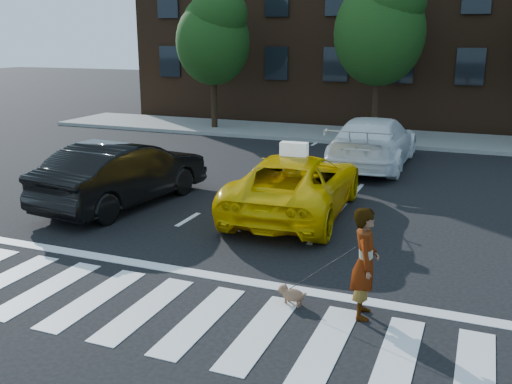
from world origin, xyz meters
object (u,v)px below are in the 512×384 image
tree_mid (381,22)px  taxi (296,184)px  dog (291,294)px  woman (365,263)px  black_sedan (124,173)px  tree_left (214,33)px  white_suv (374,142)px

tree_mid → taxi: bearing=-89.5°
dog → woman: bearing=13.5°
taxi → woman: size_ratio=3.05×
black_sedan → woman: (7.06, -3.86, 0.05)m
tree_left → taxi: (7.60, -11.13, -3.69)m
black_sedan → white_suv: bearing=-119.5°
taxi → tree_mid: bearing=-92.7°
white_suv → black_sedan: bearing=53.3°
tree_mid → taxi: (0.10, -11.13, -4.10)m
tree_left → woman: bearing=-57.1°
tree_left → black_sedan: (3.21, -12.03, -3.60)m
taxi → woman: woman is taller
tree_left → tree_mid: bearing=-0.0°
tree_left → black_sedan: bearing=-75.1°
taxi → tree_left: bearing=-58.9°
woman → dog: bearing=81.1°
tree_mid → white_suv: 6.49m
taxi → white_suv: (0.76, 6.10, 0.09)m
tree_mid → black_sedan: size_ratio=1.40×
black_sedan → white_suv: size_ratio=0.88×
white_suv → dog: 10.95m
tree_left → white_suv: bearing=-31.0°
taxi → dog: (1.49, -4.80, -0.57)m
white_suv → tree_left: bearing=-31.3°
tree_left → woman: tree_left is taller
tree_left → white_suv: tree_left is taller
black_sedan → woman: woman is taller
white_suv → woman: bearing=99.6°
white_suv → woman: size_ratio=3.27×
tree_mid → white_suv: tree_mid is taller
tree_left → tree_mid: (7.50, -0.00, 0.41)m
tree_mid → black_sedan: 13.39m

